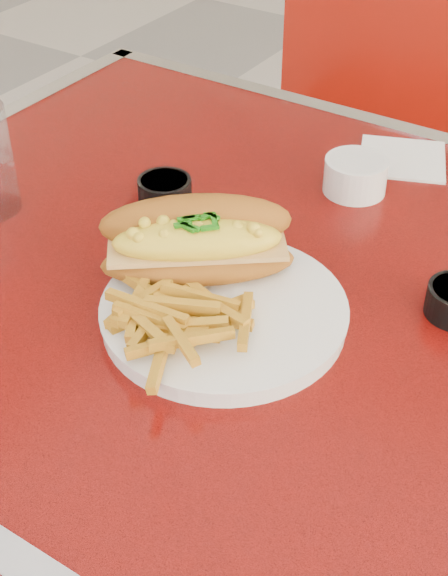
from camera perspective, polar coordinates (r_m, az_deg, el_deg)
The scene contains 8 objects.
diner_table at distance 0.94m, azimuth 7.13°, elevation -8.56°, with size 1.23×0.83×0.77m.
dinner_plate at distance 0.79m, azimuth 0.00°, elevation -1.72°, with size 0.25×0.25×0.02m.
mac_hoagie at distance 0.81m, azimuth -1.94°, elevation 3.32°, with size 0.22×0.20×0.09m.
fries_pile at distance 0.76m, azimuth -3.21°, elevation -1.69°, with size 0.12×0.11×0.04m, color gold, non-canonical shape.
fork at distance 0.77m, azimuth 4.36°, elevation -2.55°, with size 0.04×0.14×0.00m.
gravy_ramekin at distance 1.00m, azimuth 9.33°, elevation 7.97°, with size 0.10×0.10×0.04m.
sauce_cup_left at distance 0.97m, azimuth -4.24°, elevation 6.96°, with size 0.08×0.08×0.03m.
paper_napkin at distance 1.10m, azimuth 12.56°, elevation 8.98°, with size 0.11×0.11×0.00m, color white.
Camera 1 is at (0.25, -0.60, 1.29)m, focal length 50.00 mm.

